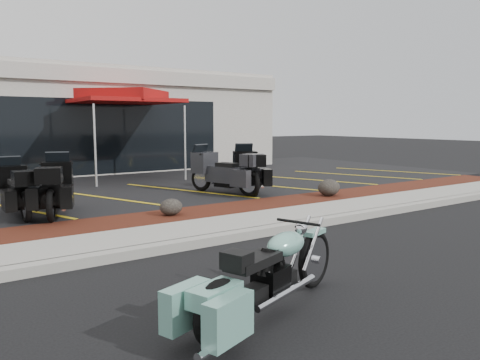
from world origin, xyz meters
TOP-DOWN VIEW (x-y plane):
  - ground at (0.00, 0.00)m, footprint 90.00×90.00m
  - curb at (0.00, 0.90)m, footprint 24.00×0.25m
  - sidewalk at (0.00, 1.60)m, footprint 24.00×1.20m
  - mulch_bed at (0.00, 2.80)m, footprint 24.00×1.20m
  - upper_lot at (0.00, 8.20)m, footprint 26.00×9.60m
  - dealership_building at (0.00, 14.47)m, footprint 18.00×8.16m
  - boulder_mid at (0.34, 2.76)m, footprint 0.47×0.39m
  - boulder_right at (4.71, 2.74)m, footprint 0.59×0.49m
  - hero_cruiser at (0.14, -1.57)m, footprint 2.72×1.52m
  - touring_black_front at (-2.22, 5.12)m, footprint 0.81×2.01m
  - touring_black_mid at (-1.30, 4.89)m, footprint 1.45×2.27m
  - touring_grey at (2.48, 5.32)m, footprint 1.51×2.34m
  - touring_black_rear at (3.80, 5.19)m, footprint 1.66×2.32m
  - traffic_cone at (-0.60, 8.48)m, footprint 0.47×0.47m
  - popup_canopy at (1.86, 9.26)m, footprint 3.48×3.48m

SIDE VIEW (x-z plane):
  - ground at x=0.00m, z-range 0.00..0.00m
  - curb at x=0.00m, z-range 0.00..0.15m
  - sidewalk at x=0.00m, z-range 0.00..0.15m
  - upper_lot at x=0.00m, z-range 0.00..0.15m
  - mulch_bed at x=0.00m, z-range 0.00..0.16m
  - boulder_mid at x=0.34m, z-range 0.16..0.49m
  - traffic_cone at x=-0.60m, z-range 0.15..0.59m
  - boulder_right at x=4.71m, z-range 0.16..0.58m
  - hero_cruiser at x=0.14m, z-range 0.00..0.93m
  - touring_black_front at x=-2.22m, z-range 0.15..1.31m
  - touring_black_mid at x=-1.30m, z-range 0.15..1.38m
  - touring_black_rear at x=3.80m, z-range 0.15..1.42m
  - touring_grey at x=2.48m, z-range 0.15..1.43m
  - dealership_building at x=0.00m, z-range 0.01..4.01m
  - popup_canopy at x=1.86m, z-range 1.33..4.22m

